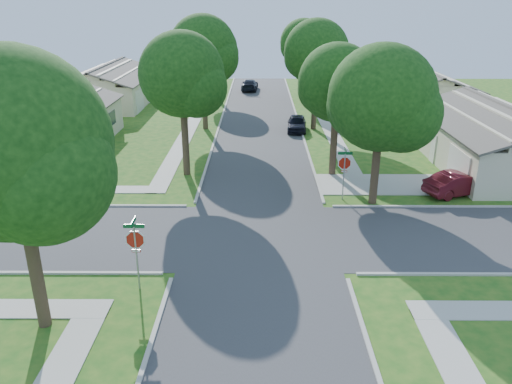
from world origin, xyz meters
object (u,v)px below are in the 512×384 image
at_px(tree_w_far, 216,49).
at_px(house_ne_near, 497,144).
at_px(tree_w_near, 183,78).
at_px(house_ne_far, 418,95).
at_px(tree_w_mid, 204,52).
at_px(tree_e_mid, 317,55).
at_px(stop_sign_sw, 135,243).
at_px(house_nw_near, 47,128).
at_px(tree_ne_corner, 382,103).
at_px(house_nw_far, 110,89).
at_px(tree_e_far, 304,45).
at_px(tree_e_near, 338,86).
at_px(stop_sign_ne, 344,165).
at_px(car_driveway, 459,183).
at_px(car_curb_east, 297,123).
at_px(tree_sw_corner, 16,153).
at_px(car_curb_west, 250,85).

relative_size(tree_w_far, house_ne_near, 0.59).
height_order(tree_w_near, house_ne_far, tree_w_near).
bearing_deg(tree_w_mid, tree_e_mid, -0.00).
distance_m(stop_sign_sw, house_nw_near, 22.71).
bearing_deg(tree_ne_corner, house_nw_far, 128.81).
xyz_separation_m(tree_w_far, house_ne_far, (20.64, -5.01, -3.99)).
xyz_separation_m(tree_e_far, tree_w_far, (-9.40, -0.00, -0.47)).
height_order(tree_e_mid, house_nw_near, tree_e_mid).
bearing_deg(tree_e_near, house_ne_near, 10.04).
height_order(tree_w_near, house_nw_near, tree_w_near).
bearing_deg(tree_e_far, tree_e_mid, -89.98).
height_order(stop_sign_ne, tree_e_mid, tree_e_mid).
relative_size(stop_sign_ne, house_nw_near, 0.22).
height_order(stop_sign_sw, house_nw_far, house_nw_far).
bearing_deg(house_ne_far, stop_sign_sw, -121.55).
bearing_deg(tree_e_mid, house_ne_near, -41.70).
bearing_deg(tree_w_mid, car_driveway, -43.85).
bearing_deg(car_curb_east, house_ne_near, -31.48).
bearing_deg(tree_e_far, tree_sw_corner, -106.56).
bearing_deg(tree_e_near, house_nw_far, 132.06).
bearing_deg(car_curb_east, tree_w_mid, 179.62).
xyz_separation_m(tree_w_near, tree_w_far, (-0.01, 25.00, -0.61)).
bearing_deg(car_curb_east, tree_ne_corner, -74.29).
height_order(house_ne_near, house_ne_far, same).
bearing_deg(house_ne_far, house_nw_far, 174.64).
relative_size(tree_w_mid, house_nw_near, 0.70).
bearing_deg(house_nw_near, car_curb_west, 59.77).
xyz_separation_m(house_ne_far, house_nw_far, (-31.98, 3.00, 0.00)).
bearing_deg(stop_sign_sw, house_nw_near, 119.83).
relative_size(tree_e_far, house_nw_near, 0.64).
relative_size(tree_e_near, house_ne_far, 0.61).
bearing_deg(car_curb_east, house_ne_far, 38.76).
bearing_deg(tree_e_mid, car_curb_east, -156.26).
distance_m(tree_w_mid, tree_ne_corner, 20.10).
xyz_separation_m(stop_sign_ne, car_curb_east, (-1.50, 15.62, -1.37)).
height_order(tree_w_mid, car_curb_west, tree_w_mid).
relative_size(tree_w_near, tree_sw_corner, 0.94).
xyz_separation_m(tree_w_mid, car_curb_east, (7.84, -0.69, -5.82)).
xyz_separation_m(tree_w_mid, tree_sw_corner, (-2.80, -28.00, -0.23)).
relative_size(tree_w_far, car_driveway, 1.95).
bearing_deg(stop_sign_sw, tree_w_near, 89.77).
bearing_deg(house_nw_near, stop_sign_sw, -60.17).
bearing_deg(house_ne_near, house_ne_far, 90.00).
height_order(tree_e_near, tree_sw_corner, tree_sw_corner).
bearing_deg(tree_w_far, tree_w_near, -89.99).
distance_m(stop_sign_ne, house_nw_far, 34.26).
relative_size(stop_sign_sw, stop_sign_ne, 1.00).
xyz_separation_m(stop_sign_ne, tree_e_mid, (0.06, 16.31, 4.22)).
distance_m(tree_e_near, tree_w_mid, 15.26).
height_order(stop_sign_sw, car_curb_east, stop_sign_sw).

